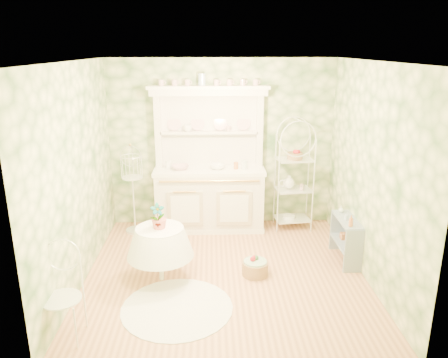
{
  "coord_description": "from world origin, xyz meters",
  "views": [
    {
      "loc": [
        -0.18,
        -5.12,
        2.86
      ],
      "look_at": [
        0.0,
        0.5,
        1.15
      ],
      "focal_mm": 35.0,
      "sensor_mm": 36.0,
      "label": 1
    }
  ],
  "objects_px": {
    "birdcage_stand": "(133,190)",
    "floor_basket": "(255,267)",
    "kitchen_dresser": "(209,161)",
    "bakers_rack": "(294,176)",
    "round_table": "(161,251)",
    "cafe_chair": "(61,301)",
    "side_shelf": "(346,240)"
  },
  "relations": [
    {
      "from": "kitchen_dresser",
      "to": "bakers_rack",
      "type": "distance_m",
      "value": 1.38
    },
    {
      "from": "side_shelf",
      "to": "bakers_rack",
      "type": "bearing_deg",
      "value": 119.67
    },
    {
      "from": "floor_basket",
      "to": "kitchen_dresser",
      "type": "bearing_deg",
      "value": 110.74
    },
    {
      "from": "round_table",
      "to": "kitchen_dresser",
      "type": "bearing_deg",
      "value": 69.35
    },
    {
      "from": "round_table",
      "to": "cafe_chair",
      "type": "relative_size",
      "value": 0.93
    },
    {
      "from": "kitchen_dresser",
      "to": "floor_basket",
      "type": "height_order",
      "value": "kitchen_dresser"
    },
    {
      "from": "cafe_chair",
      "to": "round_table",
      "type": "bearing_deg",
      "value": 50.66
    },
    {
      "from": "round_table",
      "to": "birdcage_stand",
      "type": "distance_m",
      "value": 1.67
    },
    {
      "from": "birdcage_stand",
      "to": "floor_basket",
      "type": "bearing_deg",
      "value": -39.0
    },
    {
      "from": "birdcage_stand",
      "to": "floor_basket",
      "type": "relative_size",
      "value": 4.17
    },
    {
      "from": "side_shelf",
      "to": "birdcage_stand",
      "type": "relative_size",
      "value": 0.49
    },
    {
      "from": "side_shelf",
      "to": "cafe_chair",
      "type": "relative_size",
      "value": 0.81
    },
    {
      "from": "floor_basket",
      "to": "side_shelf",
      "type": "bearing_deg",
      "value": 16.1
    },
    {
      "from": "bakers_rack",
      "to": "round_table",
      "type": "relative_size",
      "value": 2.18
    },
    {
      "from": "bakers_rack",
      "to": "round_table",
      "type": "distance_m",
      "value": 2.61
    },
    {
      "from": "cafe_chair",
      "to": "birdcage_stand",
      "type": "bearing_deg",
      "value": 81.77
    },
    {
      "from": "birdcage_stand",
      "to": "floor_basket",
      "type": "xyz_separation_m",
      "value": [
        1.79,
        -1.45,
        -0.6
      ]
    },
    {
      "from": "kitchen_dresser",
      "to": "cafe_chair",
      "type": "bearing_deg",
      "value": -118.02
    },
    {
      "from": "round_table",
      "to": "floor_basket",
      "type": "xyz_separation_m",
      "value": [
        1.21,
        0.08,
        -0.29
      ]
    },
    {
      "from": "birdcage_stand",
      "to": "cafe_chair",
      "type": "bearing_deg",
      "value": -95.96
    },
    {
      "from": "bakers_rack",
      "to": "side_shelf",
      "type": "distance_m",
      "value": 1.42
    },
    {
      "from": "round_table",
      "to": "cafe_chair",
      "type": "bearing_deg",
      "value": -127.07
    },
    {
      "from": "kitchen_dresser",
      "to": "cafe_chair",
      "type": "distance_m",
      "value": 3.23
    },
    {
      "from": "round_table",
      "to": "cafe_chair",
      "type": "height_order",
      "value": "cafe_chair"
    },
    {
      "from": "bakers_rack",
      "to": "round_table",
      "type": "bearing_deg",
      "value": -147.12
    },
    {
      "from": "bakers_rack",
      "to": "cafe_chair",
      "type": "relative_size",
      "value": 2.03
    },
    {
      "from": "side_shelf",
      "to": "cafe_chair",
      "type": "xyz_separation_m",
      "value": [
        -3.36,
        -1.6,
        0.13
      ]
    },
    {
      "from": "birdcage_stand",
      "to": "side_shelf",
      "type": "bearing_deg",
      "value": -19.26
    },
    {
      "from": "birdcage_stand",
      "to": "bakers_rack",
      "type": "bearing_deg",
      "value": 2.38
    },
    {
      "from": "bakers_rack",
      "to": "birdcage_stand",
      "type": "relative_size",
      "value": 1.23
    },
    {
      "from": "floor_basket",
      "to": "round_table",
      "type": "bearing_deg",
      "value": -175.98
    },
    {
      "from": "cafe_chair",
      "to": "birdcage_stand",
      "type": "relative_size",
      "value": 0.6
    }
  ]
}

